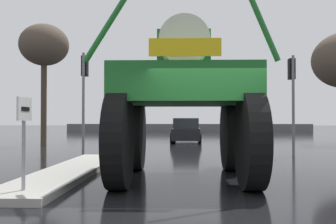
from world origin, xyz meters
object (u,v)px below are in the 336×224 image
object	(u,v)px
oversize_sprayer	(184,98)
bare_tree_left	(44,46)
sedan_ahead	(186,131)
traffic_signal_near_left	(84,81)
lane_arrow_sign	(24,126)
traffic_signal_near_right	(292,83)

from	to	relation	value
oversize_sprayer	bare_tree_left	distance (m)	14.81
sedan_ahead	traffic_signal_near_left	bearing A→B (deg)	155.73
oversize_sprayer	bare_tree_left	bearing A→B (deg)	33.04
sedan_ahead	traffic_signal_near_left	xyz separation A→B (m)	(-4.26, -8.80, 2.34)
bare_tree_left	traffic_signal_near_left	bearing A→B (deg)	-56.71
oversize_sprayer	traffic_signal_near_left	xyz separation A→B (m)	(-4.09, 6.05, 1.05)
lane_arrow_sign	traffic_signal_near_right	xyz separation A→B (m)	(7.38, 8.54, 1.58)
oversize_sprayer	bare_tree_left	size ratio (longest dim) A/B	0.76
sedan_ahead	traffic_signal_near_left	world-z (taller)	traffic_signal_near_left
sedan_ahead	bare_tree_left	xyz separation A→B (m)	(-8.13, -2.90, 4.90)
oversize_sprayer	traffic_signal_near_left	size ratio (longest dim) A/B	1.25
traffic_signal_near_left	oversize_sprayer	bearing A→B (deg)	-55.93
traffic_signal_near_left	traffic_signal_near_right	distance (m)	8.47
oversize_sprayer	lane_arrow_sign	bearing A→B (deg)	128.92
traffic_signal_near_left	traffic_signal_near_right	world-z (taller)	traffic_signal_near_left
oversize_sprayer	traffic_signal_near_right	xyz separation A→B (m)	(4.37, 6.05, 0.93)
lane_arrow_sign	traffic_signal_near_left	world-z (taller)	traffic_signal_near_left
sedan_ahead	bare_tree_left	distance (m)	9.93
lane_arrow_sign	traffic_signal_near_left	size ratio (longest dim) A/B	0.42
oversize_sprayer	traffic_signal_near_right	world-z (taller)	oversize_sprayer
lane_arrow_sign	sedan_ahead	distance (m)	17.63
sedan_ahead	traffic_signal_near_right	size ratio (longest dim) A/B	1.03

